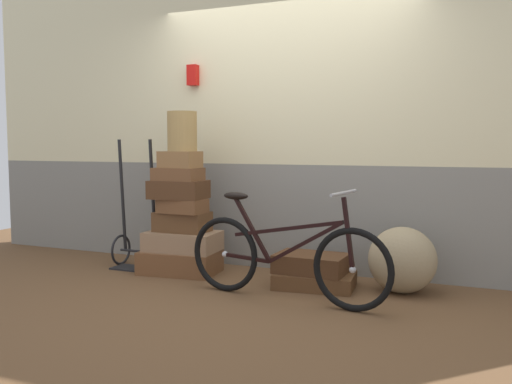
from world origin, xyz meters
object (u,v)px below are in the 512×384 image
object	(u,v)px
suitcase_8	(311,263)
suitcase_6	(180,160)
suitcase_1	(183,241)
luggage_trolley	(137,239)
suitcase_2	(182,222)
suitcase_4	(179,190)
suitcase_0	(180,262)
burlap_sack	(402,260)
bicycle	(284,257)
suitcase_5	(178,174)
suitcase_7	(315,280)
wicker_basket	(182,131)
suitcase_3	(182,206)

from	to	relation	value
suitcase_8	suitcase_6	bearing A→B (deg)	-178.28
suitcase_1	luggage_trolley	world-z (taller)	luggage_trolley
suitcase_2	suitcase_6	world-z (taller)	suitcase_6
suitcase_4	luggage_trolley	distance (m)	0.70
suitcase_0	suitcase_1	distance (m)	0.19
suitcase_2	suitcase_6	distance (m)	0.58
suitcase_4	burlap_sack	size ratio (longest dim) A/B	0.91
bicycle	suitcase_5	bearing A→B (deg)	158.69
suitcase_6	suitcase_8	distance (m)	1.51
luggage_trolley	suitcase_5	bearing A→B (deg)	-6.24
suitcase_5	bicycle	xyz separation A→B (m)	(1.20, -0.47, -0.59)
suitcase_1	luggage_trolley	size ratio (longest dim) A/B	0.53
suitcase_0	suitcase_7	xyz separation A→B (m)	(1.30, -0.01, -0.04)
suitcase_4	suitcase_5	size ratio (longest dim) A/B	1.19
suitcase_4	bicycle	bearing A→B (deg)	-25.34
wicker_basket	bicycle	size ratio (longest dim) A/B	0.21
suitcase_5	suitcase_0	bearing A→B (deg)	56.28
suitcase_6	bicycle	world-z (taller)	suitcase_6
suitcase_7	wicker_basket	world-z (taller)	wicker_basket
suitcase_7	suitcase_5	bearing A→B (deg)	173.89
suitcase_3	wicker_basket	bearing A→B (deg)	110.03
burlap_sack	luggage_trolley	bearing A→B (deg)	-178.84
suitcase_8	luggage_trolley	xyz separation A→B (m)	(-1.78, 0.06, 0.07)
suitcase_3	bicycle	world-z (taller)	bicycle
suitcase_4	suitcase_1	bearing A→B (deg)	20.14
suitcase_1	suitcase_7	distance (m)	1.31
suitcase_6	luggage_trolley	bearing A→B (deg)	179.10
suitcase_4	suitcase_5	distance (m)	0.14
suitcase_2	luggage_trolley	xyz separation A→B (m)	(-0.52, 0.01, -0.20)
suitcase_6	wicker_basket	bearing A→B (deg)	57.96
suitcase_3	suitcase_5	size ratio (longest dim) A/B	1.01
suitcase_7	wicker_basket	size ratio (longest dim) A/B	1.80
suitcase_2	suitcase_5	distance (m)	0.45
suitcase_2	suitcase_5	world-z (taller)	suitcase_5
luggage_trolley	suitcase_8	bearing A→B (deg)	-2.07
suitcase_6	suitcase_8	bearing A→B (deg)	5.84
suitcase_2	suitcase_1	bearing A→B (deg)	-52.26
wicker_basket	suitcase_1	bearing A→B (deg)	135.47
suitcase_8	suitcase_3	bearing A→B (deg)	-178.21
suitcase_7	suitcase_4	bearing A→B (deg)	173.29
suitcase_8	luggage_trolley	world-z (taller)	luggage_trolley
luggage_trolley	bicycle	size ratio (longest dim) A/B	0.73
burlap_sack	suitcase_4	bearing A→B (deg)	-177.38
suitcase_5	suitcase_6	world-z (taller)	suitcase_6
suitcase_2	suitcase_6	xyz separation A→B (m)	(0.01, -0.05, 0.58)
suitcase_4	suitcase_8	bearing A→B (deg)	-4.59
suitcase_0	luggage_trolley	world-z (taller)	luggage_trolley
suitcase_6	burlap_sack	xyz separation A→B (m)	(1.97, 0.11, -0.78)
suitcase_2	bicycle	distance (m)	1.30
bicycle	suitcase_3	bearing A→B (deg)	158.30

